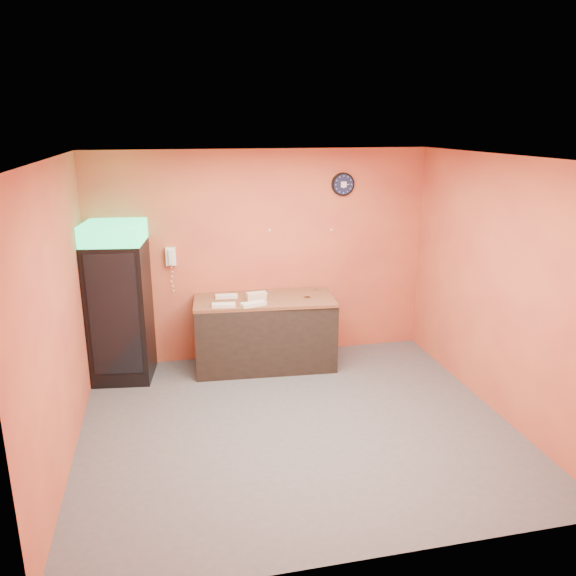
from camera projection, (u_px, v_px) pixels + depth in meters
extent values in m
plane|color=#47474C|center=(296.00, 425.00, 6.02)|extent=(4.50, 4.50, 0.00)
cube|color=#D4673B|center=(262.00, 256.00, 7.50)|extent=(4.50, 0.02, 2.80)
cube|color=#D4673B|center=(59.00, 316.00, 5.16)|extent=(0.02, 4.00, 2.80)
cube|color=#D4673B|center=(498.00, 287.00, 6.09)|extent=(0.02, 4.00, 2.80)
cube|color=white|center=(297.00, 157.00, 5.23)|extent=(4.50, 4.00, 0.02)
cube|color=black|center=(121.00, 312.00, 6.94)|extent=(0.78, 0.78, 1.74)
cube|color=#1CF081|center=(114.00, 233.00, 6.66)|extent=(0.78, 0.78, 0.25)
cube|color=black|center=(122.00, 315.00, 6.60)|extent=(0.57, 0.09, 1.49)
cube|color=black|center=(265.00, 333.00, 7.38)|extent=(1.85, 0.92, 0.90)
cylinder|color=black|center=(343.00, 184.00, 7.44)|extent=(0.31, 0.05, 0.31)
cylinder|color=#0F1433|center=(344.00, 184.00, 7.41)|extent=(0.26, 0.01, 0.26)
cube|color=white|center=(344.00, 185.00, 7.40)|extent=(0.08, 0.00, 0.08)
cube|color=white|center=(171.00, 256.00, 7.19)|extent=(0.13, 0.07, 0.23)
cube|color=white|center=(171.00, 257.00, 7.14)|extent=(0.05, 0.04, 0.19)
cube|color=brown|center=(264.00, 299.00, 7.25)|extent=(1.87, 0.96, 0.04)
cube|color=beige|center=(257.00, 298.00, 7.15)|extent=(0.26, 0.11, 0.05)
cube|color=beige|center=(256.00, 294.00, 7.13)|extent=(0.26, 0.11, 0.05)
cube|color=silver|center=(224.00, 305.00, 6.89)|extent=(0.30, 0.15, 0.04)
cube|color=silver|center=(253.00, 304.00, 6.93)|extent=(0.33, 0.20, 0.04)
cube|color=silver|center=(227.00, 296.00, 7.25)|extent=(0.30, 0.14, 0.04)
cylinder|color=silver|center=(269.00, 292.00, 7.40)|extent=(0.05, 0.05, 0.05)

